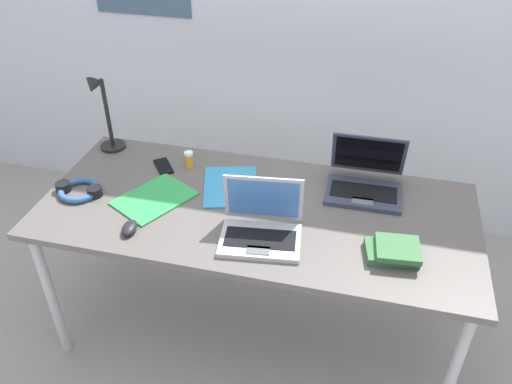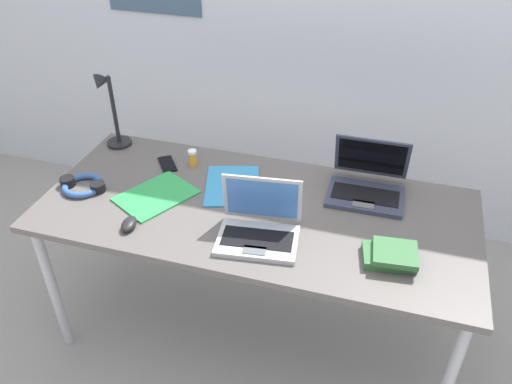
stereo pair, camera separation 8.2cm
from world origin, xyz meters
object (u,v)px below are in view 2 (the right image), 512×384
object	(u,v)px
laptop_back_right	(367,184)
paper_folder_near_lamp	(156,196)
headphones	(83,185)
laptop_by_keyboard	(259,227)
pill_bottle	(193,158)
paper_folder_front_right	(232,186)
desk_lamp	(110,111)
computer_mouse	(129,224)
cell_phone	(167,164)
book_stack	(391,255)

from	to	relation	value
laptop_back_right	paper_folder_near_lamp	world-z (taller)	laptop_back_right
headphones	paper_folder_near_lamp	world-z (taller)	headphones
laptop_by_keyboard	headphones	xyz separation A→B (m)	(-0.83, 0.09, -0.03)
laptop_back_right	pill_bottle	distance (m)	0.80
laptop_back_right	paper_folder_front_right	bearing A→B (deg)	-168.30
desk_lamp	paper_folder_front_right	xyz separation A→B (m)	(0.66, -0.16, -0.19)
computer_mouse	headphones	world-z (taller)	headphones
laptop_by_keyboard	cell_phone	xyz separation A→B (m)	(-0.55, 0.37, -0.04)
laptop_back_right	computer_mouse	xyz separation A→B (m)	(-0.87, -0.50, -0.03)
laptop_back_right	paper_folder_front_right	size ratio (longest dim) A/B	1.03
laptop_back_right	desk_lamp	bearing A→B (deg)	178.18
laptop_by_keyboard	cell_phone	size ratio (longest dim) A/B	2.45
desk_lamp	computer_mouse	world-z (taller)	desk_lamp
computer_mouse	laptop_back_right	bearing A→B (deg)	22.97
laptop_back_right	pill_bottle	xyz separation A→B (m)	(-0.80, -0.00, -0.01)
paper_folder_front_right	pill_bottle	bearing A→B (deg)	153.85
pill_bottle	paper_folder_near_lamp	size ratio (longest dim) A/B	0.25
computer_mouse	headphones	distance (m)	0.37
cell_phone	headphones	world-z (taller)	headphones
desk_lamp	paper_folder_near_lamp	size ratio (longest dim) A/B	1.29
pill_bottle	paper_folder_front_right	xyz separation A→B (m)	(0.23, -0.11, -0.04)
paper_folder_front_right	laptop_by_keyboard	bearing A→B (deg)	-54.71
pill_bottle	paper_folder_near_lamp	xyz separation A→B (m)	(-0.06, -0.28, -0.04)
computer_mouse	cell_phone	bearing A→B (deg)	88.90
pill_bottle	book_stack	world-z (taller)	pill_bottle
book_stack	pill_bottle	bearing A→B (deg)	156.79
paper_folder_near_lamp	laptop_back_right	bearing A→B (deg)	18.19
desk_lamp	book_stack	world-z (taller)	desk_lamp
book_stack	paper_folder_front_right	size ratio (longest dim) A/B	0.68
desk_lamp	paper_folder_front_right	bearing A→B (deg)	-13.43
laptop_by_keyboard	book_stack	size ratio (longest dim) A/B	1.59
pill_bottle	computer_mouse	bearing A→B (deg)	-97.55
headphones	paper_folder_near_lamp	xyz separation A→B (m)	(0.33, 0.04, -0.01)
laptop_by_keyboard	cell_phone	world-z (taller)	laptop_by_keyboard
computer_mouse	laptop_by_keyboard	bearing A→B (deg)	3.07
book_stack	laptop_by_keyboard	bearing A→B (deg)	-179.31
laptop_by_keyboard	cell_phone	bearing A→B (deg)	146.05
headphones	paper_folder_front_right	size ratio (longest dim) A/B	0.69
pill_bottle	book_stack	xyz separation A→B (m)	(0.94, -0.40, -0.01)
laptop_by_keyboard	paper_folder_front_right	size ratio (longest dim) A/B	1.08
laptop_back_right	headphones	xyz separation A→B (m)	(-1.19, -0.32, -0.03)
desk_lamp	headphones	distance (m)	0.40
laptop_by_keyboard	desk_lamp	bearing A→B (deg)	152.45
paper_folder_front_right	paper_folder_near_lamp	size ratio (longest dim) A/B	1.00
desk_lamp	paper_folder_near_lamp	world-z (taller)	desk_lamp
laptop_back_right	computer_mouse	world-z (taller)	laptop_back_right
computer_mouse	paper_folder_front_right	size ratio (longest dim) A/B	0.31
cell_phone	headphones	size ratio (longest dim) A/B	0.64
laptop_by_keyboard	cell_phone	distance (m)	0.67
laptop_back_right	paper_folder_near_lamp	size ratio (longest dim) A/B	1.03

